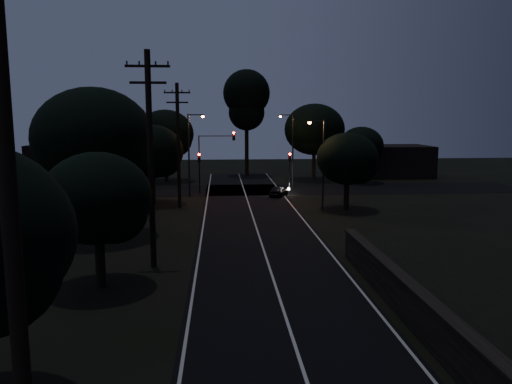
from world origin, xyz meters
TOP-DOWN VIEW (x-y plane):
  - road_surface at (0.00, 31.12)m, footprint 60.00×70.00m
  - utility_pole_near at (-6.00, -2.00)m, footprint 2.20×0.30m
  - utility_pole_mid at (-6.00, 15.00)m, footprint 2.20×0.30m
  - utility_pole_far at (-6.00, 32.00)m, footprint 2.20×0.30m
  - tree_left_b at (-7.83, 11.90)m, footprint 4.88×4.88m
  - tree_left_c at (-10.23, 21.85)m, footprint 7.60×7.60m
  - tree_left_d at (-8.30, 33.89)m, footprint 5.55×5.55m
  - tree_far_nw at (-8.76, 49.86)m, footprint 6.76×6.76m
  - tree_far_w at (-13.73, 45.84)m, footprint 7.70×7.70m
  - tree_far_ne at (9.26, 49.85)m, footprint 7.35×7.35m
  - tree_far_e at (14.18, 46.90)m, footprint 5.17×5.17m
  - tree_right_a at (8.18, 29.90)m, footprint 5.07×5.07m
  - tall_pine at (1.00, 55.00)m, footprint 6.05×6.05m
  - building_left at (-20.00, 52.00)m, footprint 10.00×8.00m
  - building_right at (20.00, 53.00)m, footprint 9.00×7.00m
  - signal_left at (-4.60, 39.99)m, footprint 0.28×0.35m
  - signal_right at (4.60, 39.99)m, footprint 0.28×0.35m
  - signal_mast at (-2.91, 39.99)m, footprint 3.70×0.35m
  - streetlight_a at (-5.31, 38.00)m, footprint 1.66×0.26m
  - streetlight_b at (5.31, 44.00)m, footprint 1.66×0.26m
  - streetlight_c at (5.83, 30.00)m, footprint 1.46×0.26m
  - car at (3.20, 37.59)m, footprint 2.40×3.31m

SIDE VIEW (x-z plane):
  - road_surface at x=0.00m, z-range 0.00..0.03m
  - car at x=3.20m, z-range 0.00..1.05m
  - building_right at x=20.00m, z-range 0.00..4.00m
  - building_left at x=-20.00m, z-range 0.00..4.40m
  - signal_left at x=-4.60m, z-range 0.79..4.89m
  - signal_right at x=4.60m, z-range 0.79..4.89m
  - tree_left_b at x=-7.83m, z-range 0.92..7.12m
  - tree_right_a at x=8.18m, z-range 0.96..7.40m
  - tree_far_e at x=14.18m, z-range 0.97..7.53m
  - signal_mast at x=-2.91m, z-range 1.21..7.46m
  - streetlight_c at x=5.83m, z-range 0.60..8.10m
  - tree_left_d at x=-8.30m, z-range 1.04..8.09m
  - streetlight_a at x=-5.31m, z-range 0.64..8.64m
  - streetlight_b at x=5.31m, z-range 0.64..8.64m
  - utility_pole_far at x=-6.00m, z-range 0.23..10.73m
  - tree_far_nw at x=-8.76m, z-range 1.26..9.82m
  - utility_pole_mid at x=-6.00m, z-range 0.24..11.24m
  - tree_far_ne at x=9.26m, z-range 1.37..10.66m
  - tree_left_c at x=-10.23m, z-range 1.41..11.01m
  - utility_pole_near at x=-6.00m, z-range 0.25..12.25m
  - tree_far_w at x=-13.73m, z-range 1.47..11.29m
  - tall_pine at x=1.00m, z-range 3.03..16.79m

